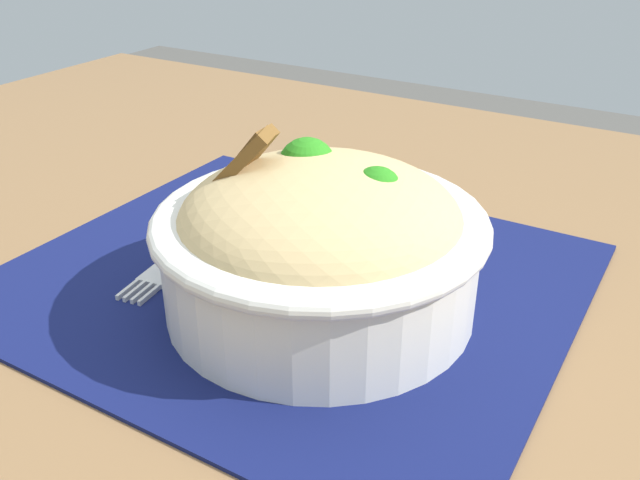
# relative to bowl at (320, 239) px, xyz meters

# --- Properties ---
(table) EXTENTS (1.31, 0.92, 0.71)m
(table) POSITION_rel_bowl_xyz_m (0.02, -0.03, -0.11)
(table) COLOR olive
(table) RESTS_ON ground_plane
(placemat) EXTENTS (0.39, 0.34, 0.00)m
(placemat) POSITION_rel_bowl_xyz_m (0.04, -0.02, -0.05)
(placemat) COLOR #11194C
(placemat) RESTS_ON table
(bowl) EXTENTS (0.22, 0.22, 0.12)m
(bowl) POSITION_rel_bowl_xyz_m (0.00, 0.00, 0.00)
(bowl) COLOR silver
(bowl) RESTS_ON placemat
(fork) EXTENTS (0.03, 0.13, 0.00)m
(fork) POSITION_rel_bowl_xyz_m (0.12, 0.01, -0.05)
(fork) COLOR silver
(fork) RESTS_ON placemat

